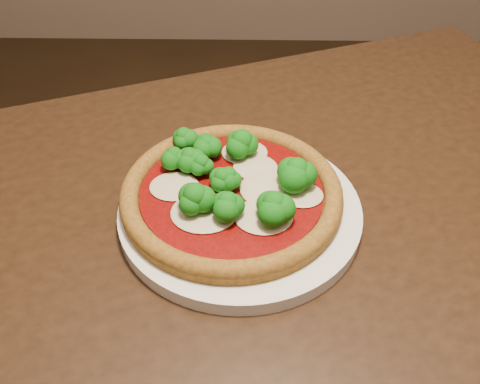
{
  "coord_description": "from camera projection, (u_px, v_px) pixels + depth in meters",
  "views": [
    {
      "loc": [
        -0.18,
        -0.49,
        1.2
      ],
      "look_at": [
        -0.19,
        -0.03,
        0.79
      ],
      "focal_mm": 40.0,
      "sensor_mm": 36.0,
      "label": 1
    }
  ],
  "objects": [
    {
      "name": "plate",
      "position": [
        240.0,
        211.0,
        0.64
      ],
      "size": [
        0.29,
        0.29,
        0.02
      ],
      "primitive_type": "cylinder",
      "color": "silver",
      "rests_on": "dining_table"
    },
    {
      "name": "pizza",
      "position": [
        232.0,
        189.0,
        0.63
      ],
      "size": [
        0.26,
        0.26,
        0.06
      ],
      "rotation": [
        0.0,
        0.0,
        -0.24
      ],
      "color": "olive",
      "rests_on": "plate"
    },
    {
      "name": "dining_table",
      "position": [
        285.0,
        319.0,
        0.65
      ],
      "size": [
        1.36,
        1.24,
        0.75
      ],
      "rotation": [
        0.0,
        0.0,
        0.37
      ],
      "color": "black",
      "rests_on": "floor"
    }
  ]
}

